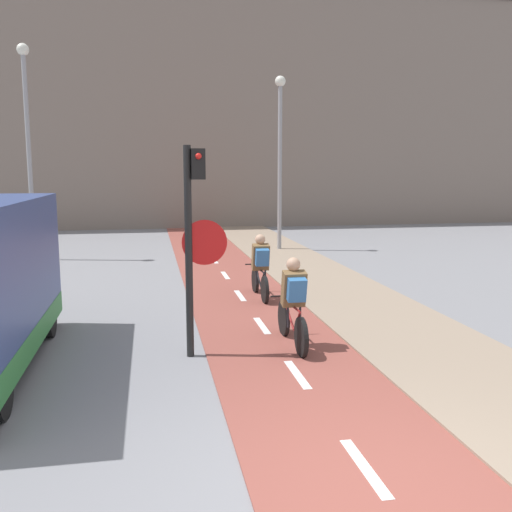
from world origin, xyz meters
name	(u,v)px	position (x,y,z in m)	size (l,w,h in m)	color
ground_plane	(386,499)	(0.00, 0.00, 0.00)	(120.00, 120.00, 0.00)	gray
bike_lane	(386,497)	(0.00, 0.01, 0.01)	(2.29, 60.00, 0.02)	brown
building_row_background	(185,108)	(0.00, 25.66, 5.87)	(60.00, 5.20, 11.72)	slate
traffic_light_pole	(194,228)	(-1.29, 4.10, 1.94)	(0.67, 0.25, 3.14)	black
street_lamp_far	(28,129)	(-5.49, 14.37, 4.00)	(0.36, 0.36, 6.50)	gray
street_lamp_sidewalk	(280,143)	(2.51, 15.05, 3.67)	(0.36, 0.36, 5.90)	gray
cyclist_near	(293,304)	(0.26, 4.26, 0.70)	(0.46, 1.74, 1.44)	black
cyclist_far	(260,267)	(0.41, 7.73, 0.69)	(0.46, 1.69, 1.41)	black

